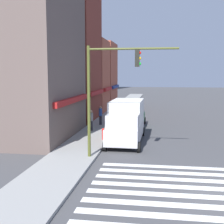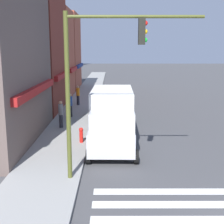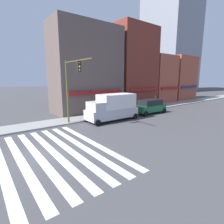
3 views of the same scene
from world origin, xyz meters
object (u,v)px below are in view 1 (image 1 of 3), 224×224
traffic_signal (109,83)px  fire_hydrant (103,133)px  suv_green (133,116)px  pedestrian_grey_coat (91,120)px  pedestrian_blue_shirt (100,115)px  pedestrian_orange_vest (109,109)px  box_truck_silver (126,121)px

traffic_signal → fire_hydrant: 6.25m
suv_green → pedestrian_grey_coat: (-3.25, 3.33, 0.04)m
traffic_signal → pedestrian_blue_shirt: (11.31, 2.60, -3.43)m
suv_green → fire_hydrant: size_ratio=5.61×
traffic_signal → pedestrian_grey_coat: 9.19m
pedestrian_grey_coat → fire_hydrant: (-3.32, -1.63, -0.46)m
pedestrian_orange_vest → pedestrian_blue_shirt: 4.98m
traffic_signal → pedestrian_orange_vest: (16.29, 2.55, -3.43)m
box_truck_silver → suv_green: box_truck_silver is taller
pedestrian_orange_vest → pedestrian_blue_shirt: size_ratio=1.00×
pedestrian_blue_shirt → fire_hydrant: bearing=-68.7°
suv_green → pedestrian_orange_vest: bearing=32.4°
pedestrian_grey_coat → traffic_signal: bearing=-8.6°
traffic_signal → pedestrian_orange_vest: size_ratio=3.72×
suv_green → pedestrian_blue_shirt: suv_green is taller
traffic_signal → pedestrian_orange_vest: traffic_signal is taller
traffic_signal → pedestrian_blue_shirt: traffic_signal is taller
pedestrian_blue_shirt → fire_hydrant: (-6.56, -1.43, -0.46)m
suv_green → pedestrian_orange_vest: 5.86m
box_truck_silver → suv_green: 6.64m
pedestrian_orange_vest → suv_green: bearing=24.5°
box_truck_silver → fire_hydrant: bearing=89.1°
suv_green → fire_hydrant: bearing=166.1°
traffic_signal → pedestrian_orange_vest: 16.84m
pedestrian_grey_coat → fire_hydrant: size_ratio=2.10×
suv_green → pedestrian_blue_shirt: (-0.00, 3.13, 0.04)m
pedestrian_orange_vest → fire_hydrant: (-11.54, -1.39, -0.46)m
box_truck_silver → suv_green: size_ratio=1.32×
pedestrian_orange_vest → box_truck_silver: bearing=7.7°
pedestrian_orange_vest → fire_hydrant: bearing=-0.4°
box_truck_silver → pedestrian_orange_vest: bearing=15.9°
pedestrian_grey_coat → fire_hydrant: 3.72m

